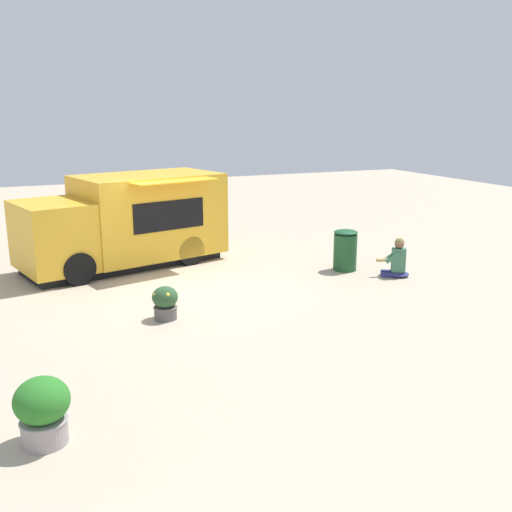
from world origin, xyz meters
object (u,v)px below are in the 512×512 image
Objects in this scene: person_customer at (397,261)px; trash_bin at (345,250)px; planter_flowering_near at (165,302)px; planter_flowering_far at (43,409)px; food_truck at (127,223)px.

person_customer is 1.26m from trash_bin.
planter_flowering_near is 4.25m from planter_flowering_far.
person_customer is at bearing -83.12° from planter_flowering_near.
trash_bin is at bearing -71.28° from planter_flowering_near.
planter_flowering_near is 0.63× the size of trash_bin.
planter_flowering_far is at bearing 125.65° from trash_bin.
planter_flowering_near is at bearing -33.79° from planter_flowering_far.
trash_bin is (0.96, 0.80, 0.14)m from person_customer.
food_truck is 6.55m from person_customer.
food_truck is at bearing -18.17° from planter_flowering_far.
planter_flowering_near is (-0.68, 5.66, -0.04)m from person_customer.
person_customer is at bearing -122.63° from food_truck.
trash_bin reaches higher than planter_flowering_far.
food_truck reaches higher than person_customer.
food_truck is 5.73× the size of person_customer.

